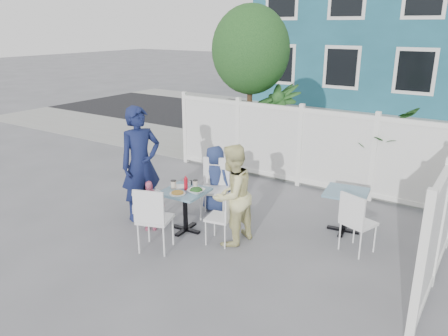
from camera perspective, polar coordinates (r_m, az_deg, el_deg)
The scene contains 30 objects.
ground at distance 7.17m, azimuth 0.86°, elevation -7.71°, with size 80.00×80.00×0.00m, color slate.
near_sidewalk at distance 10.35m, azimuth 12.30°, elevation 0.19°, with size 24.00×2.60×0.01m, color gray.
street at distance 13.75m, azimuth 18.03°, elevation 4.16°, with size 24.00×5.00×0.01m, color black.
far_sidewalk at distance 16.70m, azimuth 21.03°, elevation 6.21°, with size 24.00×1.60×0.01m, color gray.
building at distance 19.83m, azimuth 22.94°, elevation 16.48°, with size 11.00×6.00×6.00m.
fence_back at distance 8.85m, azimuth 9.87°, elevation 2.54°, with size 5.86×0.08×1.60m.
fence_right at distance 6.49m, azimuth 27.04°, elevation -5.11°, with size 0.08×3.66×1.60m.
tree at distance 10.11m, azimuth 3.49°, elevation 15.11°, with size 1.80×1.62×3.59m.
utility_cabinet at distance 11.43m, azimuth 1.27°, elevation 5.43°, with size 0.65×0.47×1.21m, color gold.
potted_shrub_a at distance 9.77m, azimuth 6.95°, elevation 5.22°, with size 1.07×1.07×1.92m, color #153817.
potted_shrub_b at distance 8.99m, azimuth 19.04°, elevation 2.28°, with size 1.48×1.28×1.64m, color #153817.
main_table at distance 6.87m, azimuth -5.12°, elevation -4.14°, with size 0.69×0.69×0.68m.
spare_table at distance 7.08m, azimuth 15.61°, elevation -4.11°, with size 0.72×0.72×0.68m.
chair_left at distance 7.39m, azimuth -10.38°, elevation -2.47°, with size 0.52×0.53×0.96m.
chair_right at distance 6.47m, azimuth -0.01°, elevation -5.96°, with size 0.43×0.44×0.83m.
chair_back at distance 7.39m, azimuth -1.18°, elevation -1.99°, with size 0.59×0.58×1.00m.
chair_near at distance 6.27m, azimuth -9.32°, elevation -6.13°, with size 0.57×0.56×0.99m.
chair_spare at distance 6.46m, azimuth 16.82°, elevation -6.36°, with size 0.52×0.52×0.91m.
man at distance 7.29m, azimuth -10.82°, elevation 0.53°, with size 0.70×0.46×1.92m, color #131B44.
woman at distance 6.39m, azimuth 1.03°, elevation -3.56°, with size 0.74×0.58×1.52m, color gold.
boy at distance 7.58m, azimuth -1.17°, elevation -1.42°, with size 0.57×0.37×1.17m, color navy.
toddler at distance 7.05m, azimuth -9.70°, elevation -4.80°, with size 0.48×0.20×0.82m, color pink.
plate_main at distance 6.68m, azimuth -6.10°, elevation -3.34°, with size 0.25×0.25×0.02m, color white.
plate_side at distance 6.96m, azimuth -5.86°, elevation -2.44°, with size 0.21×0.21×0.01m, color white.
salad_bowl at distance 6.69m, azimuth -3.66°, elevation -3.02°, with size 0.25×0.25×0.06m, color white.
coffee_cup_a at distance 6.88m, azimuth -6.61°, elevation -2.21°, with size 0.09×0.09×0.13m, color beige.
coffee_cup_b at distance 6.91m, azimuth -3.76°, elevation -2.10°, with size 0.07×0.07×0.11m, color beige.
ketchup_bottle at distance 6.80m, azimuth -5.01°, elevation -2.10°, with size 0.06×0.06×0.19m, color #AE0F1F.
salt_shaker at distance 6.99m, azimuth -4.47°, elevation -2.05°, with size 0.03×0.03×0.07m, color white.
pepper_shaker at distance 7.04m, azimuth -4.32°, elevation -1.89°, with size 0.03×0.03×0.07m, color black.
Camera 1 is at (3.47, -5.43, 3.13)m, focal length 35.00 mm.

